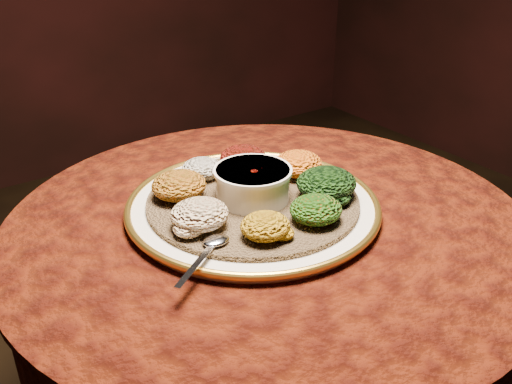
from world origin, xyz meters
TOP-DOWN VIEW (x-y plane):
  - table at (0.00, 0.00)m, footprint 0.96×0.96m
  - platter at (-0.01, 0.03)m, footprint 0.50×0.50m
  - injera at (-0.01, 0.03)m, footprint 0.46×0.46m
  - stew_bowl at (-0.01, 0.03)m, footprint 0.14×0.14m
  - spoon at (-0.16, -0.07)m, footprint 0.14×0.10m
  - portion_ayib at (-0.04, 0.16)m, footprint 0.08×0.08m
  - portion_kitfo at (0.05, 0.15)m, footprint 0.10×0.09m
  - portion_tikil at (0.12, 0.07)m, footprint 0.10×0.09m
  - portion_gomen at (0.10, -0.04)m, footprint 0.11×0.11m
  - portion_mixveg at (0.03, -0.10)m, footprint 0.09×0.09m
  - portion_kik at (-0.07, -0.09)m, footprint 0.08×0.08m
  - portion_timatim at (-0.14, 0.00)m, footprint 0.10×0.09m
  - portion_shiro at (-0.12, 0.11)m, footprint 0.10×0.10m

SIDE VIEW (x-z plane):
  - table at x=0.00m, z-range 0.19..0.92m
  - platter at x=-0.01m, z-range 0.73..0.76m
  - injera at x=-0.01m, z-range 0.75..0.76m
  - spoon at x=-0.16m, z-range 0.76..0.77m
  - portion_ayib at x=-0.04m, z-range 0.76..0.80m
  - portion_kik at x=-0.07m, z-range 0.76..0.80m
  - portion_mixveg at x=0.03m, z-range 0.76..0.81m
  - portion_kitfo at x=0.05m, z-range 0.76..0.81m
  - portion_tikil at x=0.12m, z-range 0.76..0.81m
  - portion_timatim at x=-0.14m, z-range 0.76..0.81m
  - portion_shiro at x=-0.12m, z-range 0.76..0.81m
  - portion_gomen at x=0.10m, z-range 0.76..0.82m
  - stew_bowl at x=-0.01m, z-range 0.77..0.83m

